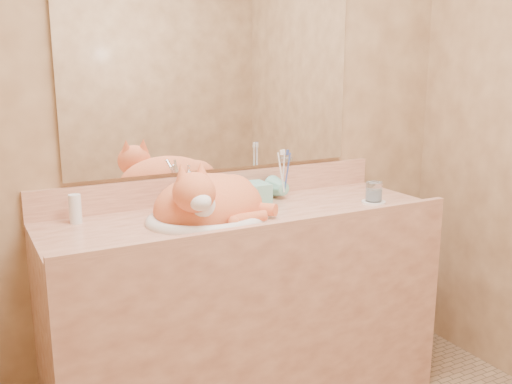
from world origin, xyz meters
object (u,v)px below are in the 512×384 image
sink_basin (208,201)px  water_glass (374,192)px  vanity_counter (246,312)px  toothbrush_cup (284,190)px  soap_dispenser (264,183)px  cat (209,200)px

sink_basin → water_glass: bearing=-4.8°
vanity_counter → water_glass: 0.74m
vanity_counter → toothbrush_cup: bearing=25.2°
sink_basin → soap_dispenser: 0.32m
vanity_counter → soap_dispenser: 0.54m
sink_basin → water_glass: size_ratio=5.80×
toothbrush_cup → vanity_counter: bearing=-154.8°
cat → toothbrush_cup: 0.44m
sink_basin → soap_dispenser: soap_dispenser is taller
soap_dispenser → water_glass: size_ratio=2.33×
vanity_counter → toothbrush_cup: toothbrush_cup is taller
cat → water_glass: 0.73m
soap_dispenser → toothbrush_cup: bearing=19.0°
soap_dispenser → toothbrush_cup: 0.14m
toothbrush_cup → water_glass: water_glass is taller
cat → toothbrush_cup: size_ratio=4.62×
sink_basin → water_glass: (0.73, -0.09, -0.02)m
vanity_counter → soap_dispenser: bearing=31.3°
sink_basin → soap_dispenser: (0.30, 0.10, 0.02)m
vanity_counter → water_glass: (0.56, -0.11, 0.48)m
sink_basin → toothbrush_cup: 0.44m
cat → water_glass: (0.72, -0.10, -0.03)m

